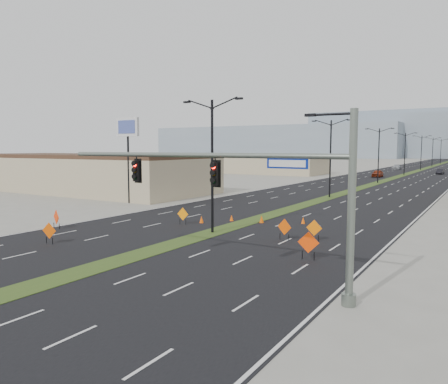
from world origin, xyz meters
The scene contains 29 objects.
ground centered at (0.00, 0.00, 0.00)m, with size 600.00×600.00×0.00m, color gray.
road_surface centered at (0.00, 100.00, 0.00)m, with size 25.00×400.00×0.02m, color black.
median_strip centered at (0.00, 100.00, 0.00)m, with size 2.00×400.00×0.04m, color #2C4819.
building_sw_near centered at (-35.00, 30.00, 2.50)m, with size 40.00×16.00×5.00m, color #C2B28A.
building_sw_far centered at (-32.00, 85.00, 2.25)m, with size 30.00×14.00×4.50m, color #C2B28A.
mesa_west centered at (-120.00, 280.00, 11.00)m, with size 180.00×50.00×22.00m, color #8292A1.
mesa_backdrop centered at (-30.00, 320.00, 16.00)m, with size 140.00×50.00×32.00m, color #8292A1.
signal_mast centered at (8.56, 2.00, 4.79)m, with size 16.30×0.60×8.00m.
streetlight_0 centered at (0.00, 12.00, 5.42)m, with size 5.15×0.24×10.02m.
streetlight_1 centered at (0.00, 40.00, 5.42)m, with size 5.15×0.24×10.02m.
streetlight_2 centered at (0.00, 68.00, 5.42)m, with size 5.15×0.24×10.02m.
streetlight_3 centered at (0.00, 96.00, 5.42)m, with size 5.15×0.24×10.02m.
streetlight_4 centered at (0.00, 124.00, 5.42)m, with size 5.15×0.24×10.02m.
streetlight_5 centered at (0.00, 152.00, 5.42)m, with size 5.15×0.24×10.02m.
streetlight_6 centered at (0.00, 180.00, 5.42)m, with size 5.15×0.24×10.02m.
car_left centered at (-3.60, 84.42, 0.81)m, with size 1.91×4.74×1.62m, color maroon.
car_mid centered at (7.13, 103.36, 0.65)m, with size 1.38×3.97×1.31m, color black.
car_far centered at (-6.57, 123.25, 0.73)m, with size 2.05×5.03×1.46m, color #A4A8AD.
construction_sign_0 centered at (-11.50, 6.83, 0.90)m, with size 1.09×0.42×1.53m.
construction_sign_1 centered at (-7.24, 3.00, 0.86)m, with size 1.09×0.26×1.47m.
construction_sign_2 centered at (-4.11, 13.72, 0.84)m, with size 1.08×0.08×1.44m.
construction_sign_3 centered at (5.77, 12.38, 0.89)m, with size 1.12×0.30×1.52m.
construction_sign_4 centered at (9.14, 8.10, 0.98)m, with size 1.24×0.22×1.66m.
construction_sign_5 centered at (7.65, 13.18, 0.88)m, with size 1.13×0.05×1.50m.
cone_0 centered at (-3.17, 15.14, 0.31)m, with size 0.38×0.38×0.63m, color #F45305.
cone_1 centered at (1.21, 17.93, 0.33)m, with size 0.40×0.40×0.67m, color #DC5004.
cone_2 centered at (4.43, 19.38, 0.29)m, with size 0.35×0.35×0.58m, color #FF5805.
cone_3 centered at (-1.50, 17.39, 0.28)m, with size 0.33×0.33×0.56m, color #FE5705.
pole_sign_west centered at (-18.22, 22.02, 8.14)m, with size 3.24×0.41×9.95m.
Camera 1 is at (17.93, -15.45, 6.45)m, focal length 35.00 mm.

